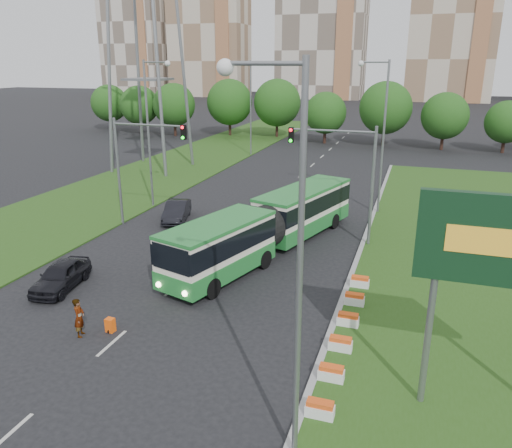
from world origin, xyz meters
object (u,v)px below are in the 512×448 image
(car_left_far, at_px, (177,211))
(shopping_trolley, at_px, (110,325))
(pedestrian, at_px, (79,317))
(traffic_mast_left, at_px, (136,156))
(articulated_bus, at_px, (266,225))
(traffic_mast_median, at_px, (348,166))
(car_left_near, at_px, (61,276))

(car_left_far, bearing_deg, shopping_trolley, -90.21)
(pedestrian, relative_size, shopping_trolley, 2.77)
(pedestrian, height_order, shopping_trolley, pedestrian)
(traffic_mast_left, distance_m, shopping_trolley, 16.46)
(articulated_bus, xyz_separation_m, car_left_far, (-8.59, 4.20, -1.05))
(traffic_mast_median, bearing_deg, articulated_bus, -146.26)
(articulated_bus, distance_m, pedestrian, 13.69)
(traffic_mast_median, distance_m, shopping_trolley, 18.03)
(car_left_far, bearing_deg, car_left_near, -108.41)
(traffic_mast_median, bearing_deg, car_left_far, 175.21)
(shopping_trolley, bearing_deg, car_left_far, 111.81)
(car_left_near, xyz_separation_m, pedestrian, (4.14, -3.89, 0.17))
(car_left_near, bearing_deg, pedestrian, -52.35)
(traffic_mast_left, xyz_separation_m, pedestrian, (5.69, -14.87, -4.43))
(articulated_bus, distance_m, car_left_near, 12.67)
(car_left_near, bearing_deg, shopping_trolley, -40.41)
(traffic_mast_median, height_order, car_left_far, traffic_mast_median)
(car_left_far, bearing_deg, articulated_bus, -42.82)
(traffic_mast_median, distance_m, car_left_far, 14.04)
(articulated_bus, xyz_separation_m, shopping_trolley, (-3.77, -12.05, -1.48))
(car_left_far, relative_size, shopping_trolley, 6.98)
(pedestrian, distance_m, shopping_trolley, 1.42)
(articulated_bus, xyz_separation_m, car_left_near, (-8.97, -8.89, -1.06))
(traffic_mast_left, bearing_deg, articulated_bus, -11.26)
(traffic_mast_left, relative_size, car_left_far, 1.74)
(articulated_bus, relative_size, shopping_trolley, 27.13)
(car_left_far, bearing_deg, traffic_mast_median, -21.54)
(traffic_mast_median, relative_size, shopping_trolley, 12.11)
(articulated_bus, bearing_deg, car_left_near, -118.48)
(traffic_mast_median, bearing_deg, pedestrian, -120.83)
(articulated_bus, bearing_deg, car_left_far, 170.73)
(car_left_far, xyz_separation_m, shopping_trolley, (4.83, -16.25, -0.43))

